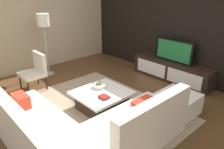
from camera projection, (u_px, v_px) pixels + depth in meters
name	position (u px, v px, depth m)	size (l,w,h in m)	color
ground_plane	(101.00, 112.00, 4.29)	(14.00, 14.00, 0.00)	brown
feature_wall_back	(183.00, 25.00, 5.43)	(6.40, 0.12, 2.80)	black
side_wall_left	(33.00, 21.00, 6.06)	(0.12, 5.20, 2.80)	#C6B28E
area_rug	(98.00, 110.00, 4.35)	(3.27, 2.47, 0.01)	tan
media_console	(172.00, 71.00, 5.68)	(2.15, 0.50, 0.50)	black
television	(174.00, 51.00, 5.48)	(1.05, 0.06, 0.58)	black
sectional_couch	(80.00, 130.00, 3.29)	(2.41, 2.43, 0.85)	silver
coffee_table	(102.00, 100.00, 4.34)	(0.95, 1.01, 0.38)	black
accent_chair_near	(35.00, 69.00, 5.12)	(0.55, 0.52, 0.87)	black
floor_lamp	(43.00, 24.00, 5.61)	(0.31, 0.31, 1.65)	#A5A5AA
ottoman	(178.00, 103.00, 4.22)	(0.70, 0.70, 0.40)	silver
fruit_bowl	(100.00, 85.00, 4.44)	(0.28, 0.28, 0.12)	silver
book_stack	(104.00, 97.00, 4.04)	(0.22, 0.15, 0.04)	#2D516B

